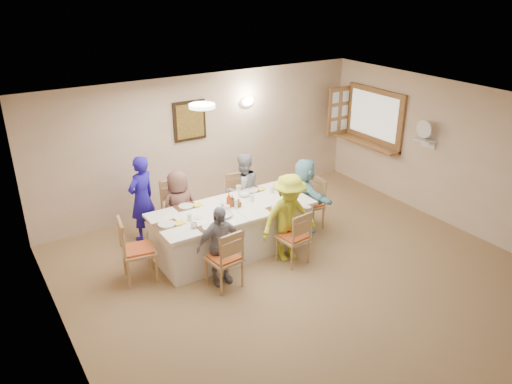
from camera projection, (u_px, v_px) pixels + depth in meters
ground at (321, 290)px, 7.05m from camera, size 7.00×7.00×0.00m
room_walls at (327, 192)px, 6.44m from camera, size 7.00×7.00×7.00m
wall_picture at (190, 121)px, 8.91m from camera, size 0.62×0.05×0.72m
wall_sconce at (248, 102)px, 9.39m from camera, size 0.26×0.09×0.18m
ceiling_light at (202, 106)px, 6.73m from camera, size 0.36×0.36×0.05m
serving_hatch at (374, 117)px, 9.88m from camera, size 0.06×1.50×1.15m
hatch_sill at (368, 144)px, 10.03m from camera, size 0.30×1.50×0.05m
shutter_door at (339, 111)px, 10.34m from camera, size 0.55×0.04×1.00m
fan_shelf at (425, 140)px, 8.83m from camera, size 0.22×0.36×0.03m
desk_fan at (425, 133)px, 8.76m from camera, size 0.30×0.30×0.28m
dining_table at (233, 229)px, 7.93m from camera, size 2.55×1.08×0.76m
chair_back_left at (177, 212)px, 8.21m from camera, size 0.57×0.57×1.01m
chair_back_right at (240, 200)px, 8.82m from camera, size 0.48×0.48×0.89m
chair_front_left at (224, 257)px, 6.99m from camera, size 0.49×0.49×0.93m
chair_front_right at (293, 237)px, 7.58m from camera, size 0.47×0.47×0.89m
chair_left_end at (139, 249)px, 7.13m from camera, size 0.55×0.55×1.00m
chair_right_end at (310, 204)px, 8.66m from camera, size 0.50×0.50×0.89m
diner_back_left at (179, 208)px, 8.06m from camera, size 0.72×0.55×1.28m
diner_back_right at (243, 190)px, 8.64m from camera, size 0.71×0.58×1.34m
diner_front_left at (220, 245)px, 7.03m from camera, size 0.72×0.35×1.19m
diner_front_right at (289, 218)px, 7.57m from camera, size 1.01×0.69×1.41m
diner_right_end at (305, 195)px, 8.52m from camera, size 1.28×0.62×1.30m
caregiver at (142, 198)px, 8.17m from camera, size 0.80×0.75×1.46m
placemat_fl at (211, 228)px, 7.16m from camera, size 0.35×0.26×0.01m
plate_fl at (211, 227)px, 7.16m from camera, size 0.24×0.24×0.02m
napkin_fl at (223, 226)px, 7.21m from camera, size 0.14×0.14×0.01m
placemat_fr at (279, 208)px, 7.75m from camera, size 0.36×0.27×0.01m
plate_fr at (279, 208)px, 7.74m from camera, size 0.24×0.24×0.02m
napkin_fr at (291, 207)px, 7.79m from camera, size 0.14×0.14×0.01m
placemat_bl at (186, 207)px, 7.81m from camera, size 0.35×0.26×0.01m
plate_bl at (186, 206)px, 7.81m from camera, size 0.23×0.23×0.01m
napkin_bl at (198, 205)px, 7.86m from camera, size 0.13×0.13×0.01m
placemat_br at (251, 190)px, 8.40m from camera, size 0.36×0.27×0.01m
plate_br at (251, 190)px, 8.39m from camera, size 0.25×0.25×0.02m
napkin_br at (261, 189)px, 8.44m from camera, size 0.13×0.13×0.01m
placemat_le at (167, 225)px, 7.24m from camera, size 0.36×0.27×0.01m
plate_le at (167, 224)px, 7.24m from camera, size 0.25×0.25×0.02m
napkin_le at (179, 223)px, 7.29m from camera, size 0.15×0.15×0.01m
placemat_re at (290, 192)px, 8.33m from camera, size 0.35×0.26×0.01m
plate_re at (290, 192)px, 8.32m from camera, size 0.22×0.22×0.01m
napkin_re at (301, 190)px, 8.37m from camera, size 0.14×0.14×0.01m
teacup_a at (194, 225)px, 7.15m from camera, size 0.13×0.13×0.08m
teacup_b at (239, 188)px, 8.37m from camera, size 0.13×0.13×0.09m
bowl_a at (226, 215)px, 7.47m from camera, size 0.34×0.34×0.05m
bowl_b at (244, 194)px, 8.18m from camera, size 0.21×0.21×0.06m
condiment_ketchup at (229, 200)px, 7.75m from camera, size 0.12×0.12×0.24m
condiment_brown at (232, 201)px, 7.78m from camera, size 0.14×0.14×0.19m
condiment_malt at (238, 203)px, 7.78m from camera, size 0.11×0.11×0.14m
drinking_glass at (222, 205)px, 7.72m from camera, size 0.06×0.06×0.09m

